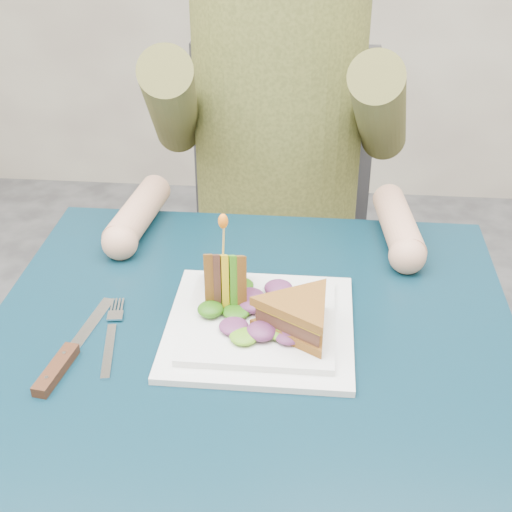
# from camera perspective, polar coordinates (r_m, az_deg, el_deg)

# --- Properties ---
(table) EXTENTS (0.75, 0.75, 0.73)m
(table) POSITION_cam_1_polar(r_m,az_deg,el_deg) (1.04, -0.61, -10.41)
(table) COLOR black
(table) RESTS_ON ground
(chair) EXTENTS (0.42, 0.40, 0.93)m
(chair) POSITION_cam_1_polar(r_m,az_deg,el_deg) (1.67, 1.83, 2.64)
(chair) COLOR #47474C
(chair) RESTS_ON ground
(diner) EXTENTS (0.54, 0.59, 0.74)m
(diner) POSITION_cam_1_polar(r_m,az_deg,el_deg) (1.42, 1.78, 13.81)
(diner) COLOR brown
(diner) RESTS_ON chair
(plate) EXTENTS (0.26, 0.26, 0.02)m
(plate) POSITION_cam_1_polar(r_m,az_deg,el_deg) (1.00, 0.31, -5.47)
(plate) COLOR white
(plate) RESTS_ON table
(sandwich_flat) EXTENTS (0.18, 0.18, 0.05)m
(sandwich_flat) POSITION_cam_1_polar(r_m,az_deg,el_deg) (0.96, 3.47, -4.79)
(sandwich_flat) COLOR brown
(sandwich_flat) RESTS_ON plate
(sandwich_upright) EXTENTS (0.08, 0.13, 0.13)m
(sandwich_upright) POSITION_cam_1_polar(r_m,az_deg,el_deg) (1.02, -2.53, -1.76)
(sandwich_upright) COLOR brown
(sandwich_upright) RESTS_ON plate
(fork) EXTENTS (0.04, 0.18, 0.01)m
(fork) POSITION_cam_1_polar(r_m,az_deg,el_deg) (1.01, -11.51, -6.43)
(fork) COLOR silver
(fork) RESTS_ON table
(knife) EXTENTS (0.05, 0.22, 0.02)m
(knife) POSITION_cam_1_polar(r_m,az_deg,el_deg) (0.98, -15.16, -8.07)
(knife) COLOR silver
(knife) RESTS_ON table
(toothpick) EXTENTS (0.01, 0.01, 0.06)m
(toothpick) POSITION_cam_1_polar(r_m,az_deg,el_deg) (0.99, -2.61, 1.37)
(toothpick) COLOR tan
(toothpick) RESTS_ON sandwich_upright
(toothpick_frill) EXTENTS (0.01, 0.01, 0.02)m
(toothpick_frill) POSITION_cam_1_polar(r_m,az_deg,el_deg) (0.97, -2.65, 2.80)
(toothpick_frill) COLOR orange
(toothpick_frill) RESTS_ON sandwich_upright
(lettuce_spill) EXTENTS (0.15, 0.13, 0.02)m
(lettuce_spill) POSITION_cam_1_polar(r_m,az_deg,el_deg) (1.00, 0.65, -4.17)
(lettuce_spill) COLOR #337A14
(lettuce_spill) RESTS_ON plate
(onion_ring) EXTENTS (0.04, 0.04, 0.02)m
(onion_ring) POSITION_cam_1_polar(r_m,az_deg,el_deg) (0.99, 1.20, -4.13)
(onion_ring) COLOR #9E4C7A
(onion_ring) RESTS_ON plate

